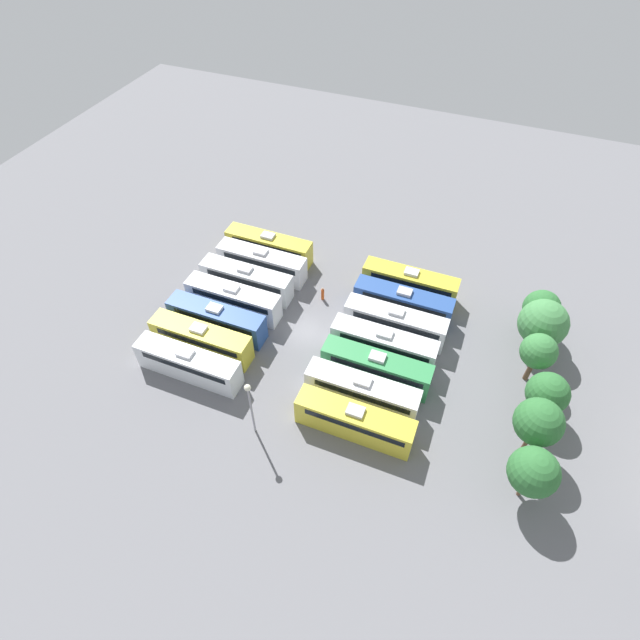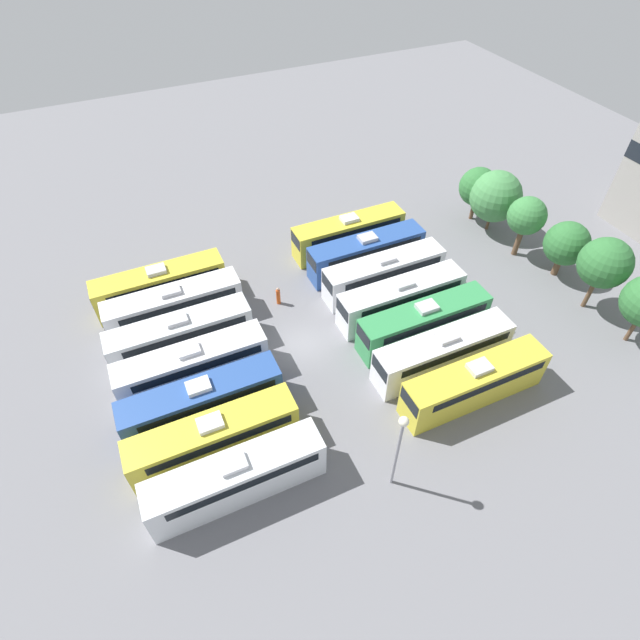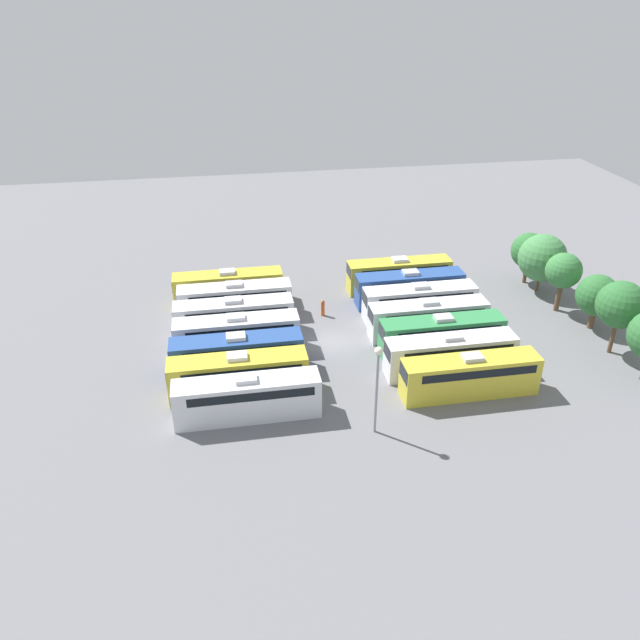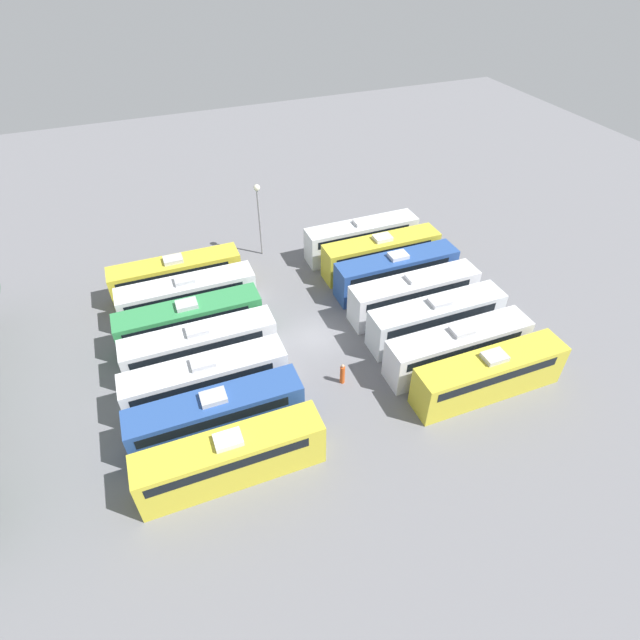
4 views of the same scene
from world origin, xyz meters
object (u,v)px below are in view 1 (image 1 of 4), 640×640
at_px(bus_7, 410,283).
at_px(tree_4, 539,422).
at_px(bus_0, 269,246).
at_px(bus_1, 262,262).
at_px(bus_4, 217,319).
at_px(tree_5, 533,472).
at_px(bus_6, 189,363).
at_px(tree_1, 543,323).
at_px(bus_8, 403,302).
at_px(bus_10, 384,344).
at_px(bus_9, 395,322).
at_px(light_pole, 250,401).
at_px(bus_11, 376,367).
at_px(bus_3, 234,299).
at_px(tree_2, 539,352).
at_px(worker_person, 323,294).
at_px(tree_0, 542,308).
at_px(bus_13, 355,421).
at_px(bus_5, 202,339).
at_px(tree_3, 548,393).
at_px(bus_2, 247,280).
at_px(bus_12, 362,391).

height_order(bus_7, tree_4, tree_4).
height_order(bus_0, bus_1, same).
distance_m(bus_4, tree_5, 34.37).
distance_m(bus_0, bus_1, 3.14).
relative_size(bus_1, tree_4, 1.61).
relative_size(bus_6, tree_1, 1.74).
xyz_separation_m(bus_8, bus_10, (6.70, -0.25, 0.00)).
height_order(bus_1, bus_6, same).
distance_m(bus_9, light_pole, 19.20).
bearing_deg(bus_11, bus_3, -100.33).
distance_m(bus_3, tree_2, 32.72).
xyz_separation_m(worker_person, light_pole, (18.82, 0.55, 4.19)).
xyz_separation_m(bus_0, tree_0, (0.69, 32.71, 1.96)).
bearing_deg(bus_7, bus_8, 1.87).
height_order(worker_person, tree_1, tree_1).
height_order(bus_3, light_pole, light_pole).
relative_size(bus_9, tree_1, 1.74).
height_order(bus_6, bus_13, same).
bearing_deg(tree_1, worker_person, -86.26).
bearing_deg(bus_8, bus_5, -54.30).
distance_m(bus_6, worker_person, 17.60).
distance_m(tree_2, tree_5, 12.98).
relative_size(bus_6, bus_8, 1.00).
height_order(light_pole, tree_2, light_pole).
distance_m(worker_person, tree_2, 24.18).
xyz_separation_m(bus_1, light_pole, (20.29, 9.14, 3.20)).
height_order(bus_5, bus_13, same).
distance_m(light_pole, tree_2, 28.07).
relative_size(bus_11, tree_3, 2.03).
xyz_separation_m(bus_8, tree_4, (12.65, 15.03, 2.99)).
bearing_deg(bus_4, tree_3, 93.19).
height_order(bus_13, tree_5, tree_5).
bearing_deg(bus_6, worker_person, 150.77).
height_order(bus_3, bus_5, same).
bearing_deg(bus_3, bus_0, -178.19).
bearing_deg(bus_9, bus_10, -4.56).
height_order(bus_2, bus_5, same).
distance_m(bus_6, tree_4, 33.32).
bearing_deg(bus_7, bus_3, -60.83).
bearing_deg(bus_10, bus_4, -79.43).
distance_m(tree_0, tree_2, 6.90).
relative_size(bus_13, tree_0, 1.94).
distance_m(bus_5, tree_2, 34.10).
distance_m(bus_1, bus_12, 22.06).
bearing_deg(bus_8, worker_person, -82.77).
height_order(bus_12, tree_4, tree_4).
height_order(bus_1, bus_11, same).
xyz_separation_m(bus_2, bus_8, (-3.20, 18.22, 0.00)).
xyz_separation_m(bus_6, tree_0, (-19.20, 32.17, 1.96)).
height_order(bus_11, tree_4, tree_4).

